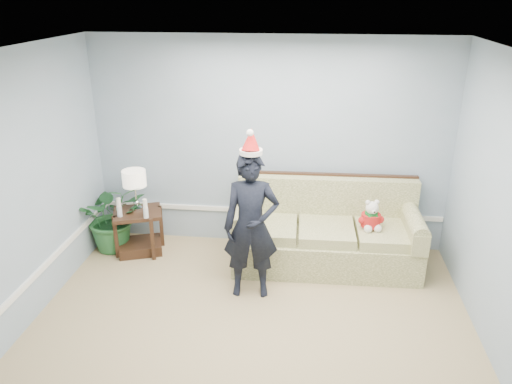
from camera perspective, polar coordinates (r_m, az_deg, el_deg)
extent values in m
cube|color=tan|center=(4.77, -1.55, -19.72)|extent=(4.50, 5.00, 0.02)
cube|color=white|center=(3.58, -2.00, 14.68)|extent=(4.50, 5.00, 0.02)
cube|color=#91A2B9|center=(6.32, 1.54, 5.37)|extent=(4.50, 0.02, 2.70)
cube|color=white|center=(6.61, 1.44, -2.18)|extent=(4.48, 0.03, 0.06)
cube|color=white|center=(5.24, -27.19, -11.98)|extent=(0.03, 4.98, 0.06)
cube|color=#59622E|center=(6.24, 7.89, -6.41)|extent=(2.24, 1.00, 0.42)
cube|color=#59622E|center=(6.08, 1.55, -4.08)|extent=(0.67, 0.78, 0.13)
cube|color=#59622E|center=(6.07, 8.04, -4.37)|extent=(0.67, 0.78, 0.13)
cube|color=#59622E|center=(6.13, 14.48, -4.61)|extent=(0.67, 0.78, 0.13)
cube|color=#59622E|center=(6.35, 8.09, -0.84)|extent=(2.22, 0.26, 0.59)
cube|color=#311D12|center=(6.31, 8.23, 1.89)|extent=(2.22, 0.11, 0.05)
cube|color=#59622E|center=(6.14, -1.45, -3.18)|extent=(0.21, 0.95, 0.25)
cube|color=#59622E|center=(6.21, 17.47, -3.96)|extent=(0.21, 0.95, 0.25)
cube|color=#3E2316|center=(6.50, -13.41, -2.36)|extent=(0.72, 0.66, 0.05)
cube|color=#3E2316|center=(6.71, -13.05, -6.08)|extent=(0.65, 0.59, 0.13)
cube|color=#3E2316|center=(6.53, -15.71, -5.00)|extent=(0.06, 0.06, 0.57)
cube|color=#3E2316|center=(6.38, -11.75, -5.31)|extent=(0.06, 0.06, 0.57)
cube|color=#3E2316|center=(6.85, -14.57, -3.58)|extent=(0.06, 0.06, 0.57)
cube|color=#3E2316|center=(6.70, -10.77, -3.83)|extent=(0.06, 0.06, 0.57)
cylinder|color=silver|center=(6.54, -13.44, -1.82)|extent=(0.14, 0.14, 0.03)
sphere|color=silver|center=(6.51, -13.50, -1.19)|extent=(0.08, 0.08, 0.08)
cylinder|color=silver|center=(6.46, -13.60, -0.15)|extent=(0.02, 0.02, 0.29)
cylinder|color=white|center=(6.39, -13.76, 1.53)|extent=(0.29, 0.29, 0.20)
cylinder|color=silver|center=(6.38, -15.33, -2.15)|extent=(0.06, 0.06, 0.13)
cylinder|color=white|center=(6.33, -15.44, -1.13)|extent=(0.05, 0.05, 0.11)
cylinder|color=silver|center=(6.26, -12.48, -2.32)|extent=(0.06, 0.06, 0.13)
cylinder|color=white|center=(6.21, -12.57, -1.29)|extent=(0.05, 0.05, 0.11)
imported|color=#25602F|center=(6.70, -16.05, -2.64)|extent=(1.08, 1.04, 0.92)
imported|color=black|center=(5.35, -0.55, -3.95)|extent=(0.64, 0.45, 1.64)
cylinder|color=silver|center=(5.04, -0.59, 4.64)|extent=(0.24, 0.24, 0.05)
cone|color=red|center=(5.02, -0.56, 6.00)|extent=(0.20, 0.26, 0.28)
sphere|color=silver|center=(4.92, -0.69, 6.77)|extent=(0.07, 0.07, 0.07)
sphere|color=silver|center=(6.03, 12.97, -3.13)|extent=(0.21, 0.21, 0.21)
cylinder|color=red|center=(6.03, 12.97, -3.13)|extent=(0.27, 0.27, 0.15)
cylinder|color=#106823|center=(6.00, 13.04, -2.40)|extent=(0.18, 0.18, 0.03)
sphere|color=silver|center=(5.96, 12.46, -4.09)|extent=(0.10, 0.10, 0.10)
sphere|color=silver|center=(5.98, 13.56, -4.13)|extent=(0.10, 0.10, 0.10)
sphere|color=silver|center=(5.96, 13.11, -1.78)|extent=(0.15, 0.15, 0.15)
sphere|color=black|center=(5.88, 13.19, -2.25)|extent=(0.02, 0.02, 0.02)
sphere|color=silver|center=(5.93, 12.65, -1.14)|extent=(0.06, 0.06, 0.06)
sphere|color=silver|center=(5.95, 13.67, -1.18)|extent=(0.06, 0.06, 0.06)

